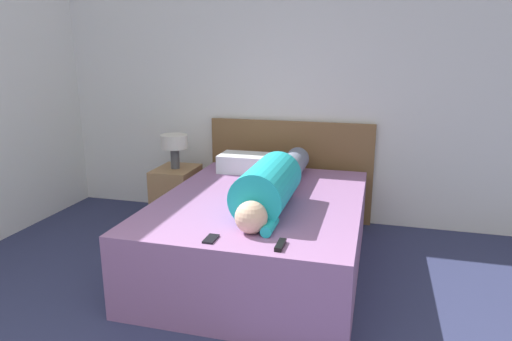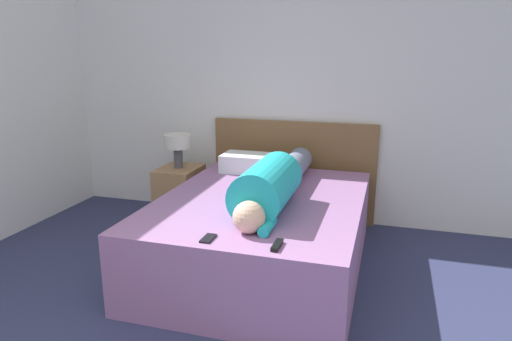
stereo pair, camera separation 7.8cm
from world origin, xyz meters
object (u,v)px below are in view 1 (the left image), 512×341
at_px(nightstand, 177,195).
at_px(cell_phone, 211,239).
at_px(tv_remote, 280,245).
at_px(table_lamp, 174,144).
at_px(pillow_near_headboard, 251,163).
at_px(bed, 261,232).
at_px(person_lying, 274,183).

bearing_deg(nightstand, cell_phone, -58.75).
relative_size(nightstand, tv_remote, 3.64).
bearing_deg(table_lamp, pillow_near_headboard, -1.12).
xyz_separation_m(tv_remote, cell_phone, (-0.42, -0.01, -0.01)).
xyz_separation_m(bed, nightstand, (-1.05, 0.73, -0.01)).
height_order(person_lying, pillow_near_headboard, person_lying).
height_order(table_lamp, person_lying, person_lying).
xyz_separation_m(person_lying, cell_phone, (-0.20, -0.77, -0.14)).
bearing_deg(nightstand, person_lying, -35.00).
xyz_separation_m(nightstand, person_lying, (1.16, -0.81, 0.44)).
height_order(nightstand, cell_phone, cell_phone).
height_order(nightstand, tv_remote, tv_remote).
distance_m(nightstand, person_lying, 1.49).
height_order(pillow_near_headboard, cell_phone, pillow_near_headboard).
bearing_deg(bed, tv_remote, -68.53).
distance_m(table_lamp, pillow_near_headboard, 0.77).
xyz_separation_m(nightstand, tv_remote, (1.38, -1.58, 0.30)).
distance_m(bed, table_lamp, 1.37).
bearing_deg(person_lying, bed, 145.77).
relative_size(bed, cell_phone, 15.10).
xyz_separation_m(table_lamp, pillow_near_headboard, (0.76, -0.01, -0.14)).
xyz_separation_m(bed, tv_remote, (0.33, -0.84, 0.29)).
distance_m(bed, pillow_near_headboard, 0.86).
distance_m(bed, cell_phone, 0.90).
xyz_separation_m(table_lamp, tv_remote, (1.38, -1.58, -0.21)).
relative_size(table_lamp, person_lying, 0.19).
relative_size(person_lying, cell_phone, 13.20).
bearing_deg(nightstand, pillow_near_headboard, -1.12).
height_order(person_lying, tv_remote, person_lying).
relative_size(bed, person_lying, 1.14).
distance_m(person_lying, tv_remote, 0.80).
bearing_deg(tv_remote, cell_phone, -178.88).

